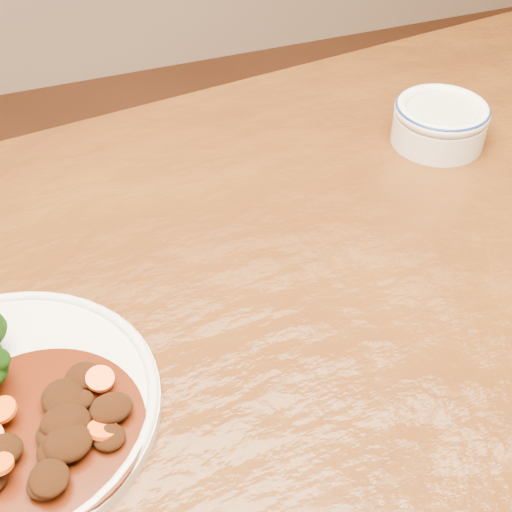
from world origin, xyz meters
name	(u,v)px	position (x,y,z in m)	size (l,w,h in m)	color
dining_table	(265,382)	(0.00, 0.00, 0.67)	(1.60, 1.08, 0.75)	#532E0E
mince_stew	(40,433)	(-0.22, -0.06, 0.77)	(0.18, 0.18, 0.03)	#421607
dip_bowl	(440,121)	(0.33, 0.23, 0.78)	(0.12, 0.12, 0.05)	white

